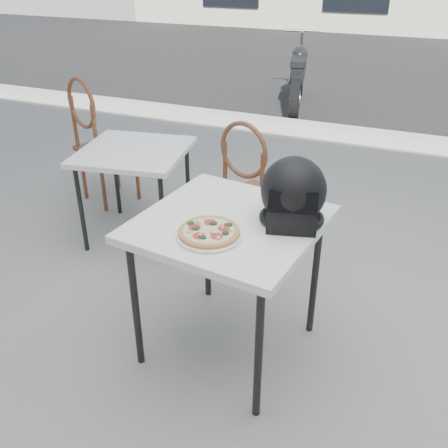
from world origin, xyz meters
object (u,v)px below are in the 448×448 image
at_px(helmet, 293,195).
at_px(cafe_table_side, 134,158).
at_px(plate, 209,235).
at_px(motorcycle, 298,76).
at_px(cafe_table_main, 229,233).
at_px(cafe_chair_side, 97,135).
at_px(pizza, 209,231).
at_px(cafe_chair_main, 251,183).

relative_size(helmet, cafe_table_side, 0.46).
relative_size(plate, motorcycle, 0.20).
xyz_separation_m(plate, cafe_table_side, (-1.03, 1.03, -0.16)).
height_order(cafe_table_main, motorcycle, motorcycle).
distance_m(cafe_table_side, cafe_chair_side, 0.68).
xyz_separation_m(cafe_table_main, plate, (-0.02, -0.18, 0.08)).
height_order(helmet, cafe_table_side, helmet).
height_order(plate, pizza, pizza).
bearing_deg(plate, cafe_chair_main, 99.81).
distance_m(plate, cafe_chair_main, 1.12).
bearing_deg(cafe_chair_side, cafe_chair_main, -167.81).
xyz_separation_m(pizza, cafe_chair_main, (-0.19, 1.08, -0.25)).
distance_m(pizza, motorcycle, 4.93).
bearing_deg(cafe_table_side, cafe_chair_main, 3.56).
relative_size(pizza, cafe_chair_main, 0.37).
height_order(cafe_table_main, plate, plate).
relative_size(pizza, motorcycle, 0.20).
bearing_deg(pizza, cafe_chair_side, 138.93).
height_order(plate, cafe_table_side, plate).
bearing_deg(helmet, cafe_table_side, 135.86).
bearing_deg(helmet, plate, -151.34).
bearing_deg(cafe_chair_main, cafe_chair_side, 5.49).
bearing_deg(cafe_table_side, cafe_table_main, -38.78).
xyz_separation_m(cafe_table_side, cafe_chair_side, (-0.57, 0.37, -0.03)).
height_order(cafe_chair_main, cafe_table_side, cafe_chair_main).
height_order(cafe_chair_main, cafe_chair_side, cafe_chair_side).
height_order(plate, helmet, helmet).
bearing_deg(helmet, motorcycle, 89.87).
height_order(plate, cafe_chair_main, cafe_chair_main).
height_order(pizza, cafe_table_side, pizza).
distance_m(cafe_table_main, plate, 0.20).
relative_size(cafe_table_main, pizza, 2.49).
relative_size(plate, cafe_chair_side, 0.35).
distance_m(helmet, cafe_chair_main, 1.00).
distance_m(pizza, cafe_table_side, 1.47).
xyz_separation_m(plate, cafe_chair_main, (-0.19, 1.08, -0.23)).
distance_m(cafe_chair_main, cafe_chair_side, 1.45).
relative_size(cafe_chair_side, motorcycle, 0.57).
distance_m(cafe_table_main, cafe_table_side, 1.36).
distance_m(helmet, cafe_chair_side, 2.23).
distance_m(cafe_chair_main, cafe_table_side, 0.85).
height_order(cafe_chair_main, motorcycle, cafe_chair_main).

